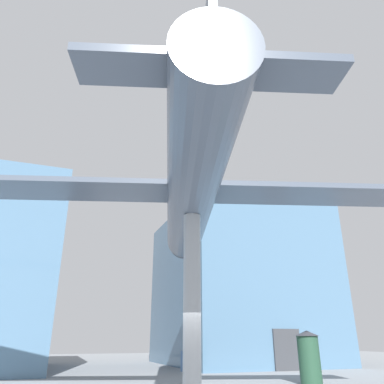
{
  "coord_description": "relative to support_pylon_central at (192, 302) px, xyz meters",
  "views": [
    {
      "loc": [
        -4.09,
        -11.42,
        1.77
      ],
      "look_at": [
        0.0,
        0.0,
        6.52
      ],
      "focal_mm": 35.0,
      "sensor_mm": 36.0,
      "label": 1
    }
  ],
  "objects": [
    {
      "name": "support_pylon_central",
      "position": [
        0.0,
        0.0,
        0.0
      ],
      "size": [
        0.55,
        0.55,
        5.66
      ],
      "color": "#999EA3",
      "rests_on": "ground_plane"
    },
    {
      "name": "visitor_person",
      "position": [
        0.2,
        0.97,
        -1.89
      ],
      "size": [
        0.45,
        0.32,
        1.64
      ],
      "rotation": [
        0.0,
        0.0,
        0.28
      ],
      "color": "#232328",
      "rests_on": "ground_plane"
    },
    {
      "name": "glass_pavilion_right",
      "position": [
        9.31,
        15.39,
        2.6
      ],
      "size": [
        10.72,
        12.29,
        11.44
      ],
      "color": "slate",
      "rests_on": "ground_plane"
    },
    {
      "name": "info_kiosk",
      "position": [
        6.24,
        2.95,
        -1.76
      ],
      "size": [
        1.01,
        1.01,
        2.08
      ],
      "color": "#234733",
      "rests_on": "ground_plane"
    },
    {
      "name": "suspended_airplane",
      "position": [
        0.05,
        0.16,
        3.7
      ],
      "size": [
        16.3,
        15.29,
        2.64
      ],
      "rotation": [
        0.0,
        0.0,
        -0.28
      ],
      "color": "#4C5666",
      "rests_on": "support_pylon_central"
    }
  ]
}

